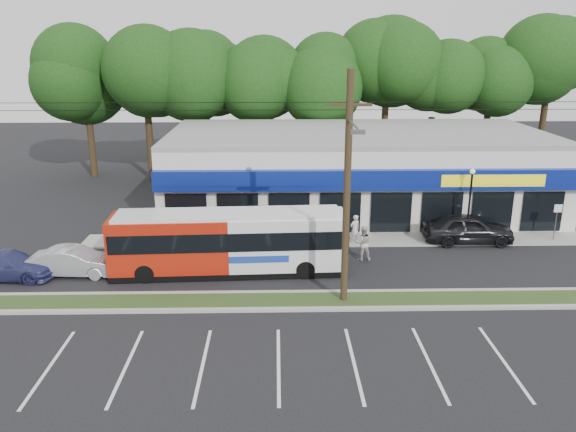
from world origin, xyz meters
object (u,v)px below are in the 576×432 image
at_px(metrobus, 229,241).
at_px(car_blue, 7,265).
at_px(car_silver, 74,262).
at_px(pedestrian_a, 355,229).
at_px(lamp_post, 470,196).
at_px(sign_post, 557,216).
at_px(utility_pole, 343,183).
at_px(car_dark, 468,228).
at_px(pedestrian_b, 363,243).

bearing_deg(metrobus, car_blue, -179.79).
distance_m(car_silver, pedestrian_a, 14.96).
bearing_deg(car_silver, metrobus, -85.32).
height_order(lamp_post, sign_post, lamp_post).
bearing_deg(pedestrian_a, utility_pole, 48.24).
relative_size(lamp_post, pedestrian_a, 2.50).
height_order(lamp_post, car_silver, lamp_post).
relative_size(lamp_post, car_blue, 0.91).
relative_size(car_dark, pedestrian_b, 2.69).
relative_size(lamp_post, sign_post, 1.91).
relative_size(car_dark, car_blue, 1.07).
height_order(metrobus, car_dark, metrobus).
distance_m(car_dark, pedestrian_a, 6.47).
xyz_separation_m(sign_post, car_dark, (-5.04, -0.07, -0.70)).
distance_m(utility_pole, pedestrian_a, 9.00).
height_order(metrobus, car_blue, metrobus).
height_order(lamp_post, metrobus, lamp_post).
distance_m(lamp_post, metrobus, 13.98).
height_order(lamp_post, car_blue, lamp_post).
bearing_deg(metrobus, pedestrian_b, 9.78).
xyz_separation_m(lamp_post, pedestrian_b, (-6.42, -2.80, -1.74)).
relative_size(metrobus, car_dark, 2.31).
relative_size(utility_pole, lamp_post, 11.76).
height_order(car_silver, pedestrian_b, pedestrian_b).
bearing_deg(car_dark, pedestrian_a, 91.11).
relative_size(car_silver, pedestrian_a, 2.50).
distance_m(lamp_post, car_blue, 24.56).
bearing_deg(metrobus, car_dark, 14.25).
xyz_separation_m(car_dark, car_blue, (-23.96, -4.52, -0.17)).
bearing_deg(metrobus, lamp_post, 15.39).
bearing_deg(car_dark, metrobus, 107.94).
bearing_deg(car_dark, car_blue, 101.80).
bearing_deg(sign_post, car_silver, -170.58).
xyz_separation_m(utility_pole, pedestrian_a, (1.66, 7.57, -4.56)).
distance_m(car_dark, car_blue, 24.38).
xyz_separation_m(pedestrian_a, pedestrian_b, (0.09, -2.50, 0.08)).
height_order(pedestrian_a, pedestrian_b, pedestrian_b).
distance_m(utility_pole, metrobus, 7.28).
distance_m(sign_post, pedestrian_b, 11.72).
height_order(metrobus, pedestrian_b, metrobus).
distance_m(car_dark, car_silver, 21.24).
bearing_deg(lamp_post, car_blue, -168.64).
distance_m(car_silver, car_blue, 3.15).
bearing_deg(pedestrian_a, lamp_post, 153.25).
distance_m(pedestrian_a, pedestrian_b, 2.50).
xyz_separation_m(lamp_post, car_dark, (-0.04, -0.30, -1.82)).
bearing_deg(utility_pole, car_blue, 169.09).
bearing_deg(car_blue, car_silver, -80.63).
xyz_separation_m(sign_post, pedestrian_b, (-11.42, -2.57, -0.62)).
bearing_deg(car_dark, lamp_post, -6.83).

